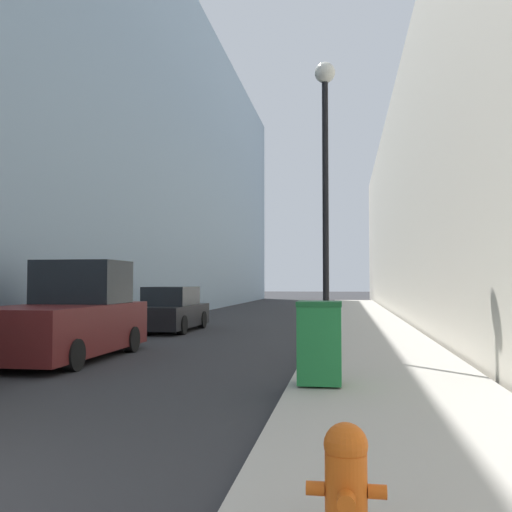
% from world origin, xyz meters
% --- Properties ---
extents(sidewalk_right, '(3.29, 60.00, 0.15)m').
position_xyz_m(sidewalk_right, '(4.89, 18.00, 0.07)').
color(sidewalk_right, '#ADA89E').
rests_on(sidewalk_right, ground).
extents(building_left_glass, '(12.00, 60.00, 18.20)m').
position_xyz_m(building_left_glass, '(-10.20, 26.00, 9.10)').
color(building_left_glass, '#849EB2').
rests_on(building_left_glass, ground).
extents(fire_hydrant, '(0.51, 0.40, 0.71)m').
position_xyz_m(fire_hydrant, '(4.14, 0.51, 0.52)').
color(fire_hydrant, '#D15614').
rests_on(fire_hydrant, sidewalk_right).
extents(trash_bin, '(0.70, 0.69, 1.31)m').
position_xyz_m(trash_bin, '(3.74, 5.80, 0.82)').
color(trash_bin, '#1E7538').
rests_on(trash_bin, sidewalk_right).
extents(lamppost, '(0.48, 0.48, 6.75)m').
position_xyz_m(lamppost, '(3.71, 9.97, 4.53)').
color(lamppost, black).
rests_on(lamppost, sidewalk_right).
extents(pickup_truck, '(2.23, 4.99, 2.28)m').
position_xyz_m(pickup_truck, '(-2.16, 9.11, 0.93)').
color(pickup_truck, '#561919').
rests_on(pickup_truck, ground).
extents(parked_sedan_near, '(1.80, 4.48, 1.58)m').
position_xyz_m(parked_sedan_near, '(-2.03, 16.59, 0.72)').
color(parked_sedan_near, black).
rests_on(parked_sedan_near, ground).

